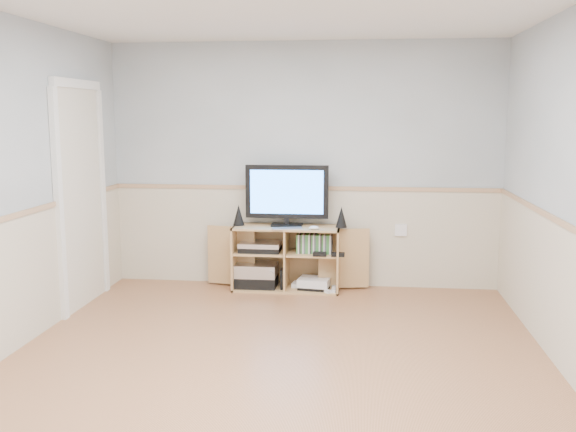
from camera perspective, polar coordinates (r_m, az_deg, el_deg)
The scene contains 11 objects.
room at distance 4.51m, azimuth -1.74°, elevation 1.98°, with size 4.04×4.54×2.54m.
media_cabinet at distance 6.58m, azimuth -0.09°, elevation -3.61°, with size 1.67×0.40×0.65m.
monitor at distance 6.46m, azimuth -0.10°, elevation 2.03°, with size 0.84×0.18×0.62m.
speaker_left at distance 6.54m, azimuth -4.41°, elevation 0.09°, with size 0.11×0.11×0.21m, color black.
speaker_right at distance 6.43m, azimuth 4.77°, elevation -0.08°, with size 0.11×0.11×0.21m, color black.
keyboard at distance 6.32m, azimuth -0.07°, elevation -1.11°, with size 0.29×0.12×0.01m, color #BDBCC1.
mouse at distance 6.30m, azimuth 2.34°, elevation -1.05°, with size 0.10×0.06×0.04m, color white.
av_components at distance 6.59m, azimuth -2.67°, elevation -4.60°, with size 0.51×0.31×0.47m.
game_consoles at distance 6.55m, azimuth 2.27°, elevation -6.01°, with size 0.46×0.30×0.11m.
game_cases at distance 6.45m, azimuth 2.38°, elevation -2.47°, with size 0.36×0.14×0.19m, color #3F8C3F.
wall_outlet at distance 6.65m, azimuth 10.00°, elevation -1.24°, with size 0.12×0.03×0.12m, color white.
Camera 1 is at (0.59, -4.31, 1.77)m, focal length 40.00 mm.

